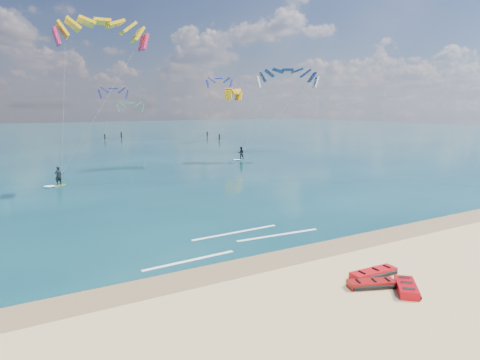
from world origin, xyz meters
name	(u,v)px	position (x,y,z in m)	size (l,w,h in m)	color
ground	(93,170)	(0.00, 40.00, 0.00)	(320.00, 320.00, 0.00)	tan
wet_sand_strip	(249,265)	(0.00, 3.00, 0.00)	(320.00, 2.40, 0.01)	brown
sea	(39,138)	(0.00, 104.00, 0.02)	(320.00, 200.00, 0.04)	#0A303B
packed_kite_left	(373,276)	(4.28, -1.21, 0.00)	(2.63, 1.01, 0.37)	red
packed_kite_mid	(371,287)	(3.25, -2.04, 0.00)	(2.29, 0.99, 0.36)	#9C0D0A
packed_kite_right	(406,291)	(4.22, -3.11, 0.00)	(2.12, 1.15, 0.42)	#B5070F
kitesurfer_main	(79,97)	(-3.20, 28.01, 8.73)	(10.62, 7.56, 16.83)	gold
kitesurfer_far	(266,107)	(24.16, 37.62, 7.71)	(12.78, 7.61, 14.74)	gold
shoreline_foam	(238,241)	(1.43, 6.55, 0.04)	(12.00, 3.59, 0.01)	white
distant_kites	(58,115)	(1.70, 80.40, 6.08)	(91.97, 43.11, 14.63)	navy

